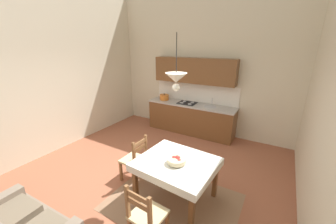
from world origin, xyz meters
TOP-DOWN VIEW (x-y plane):
  - ground_plane at (0.00, 0.00)m, footprint 5.86×6.29m
  - wall_back at (0.00, 2.90)m, footprint 5.86×0.12m
  - wall_left at (-2.69, 0.00)m, footprint 0.12×6.29m
  - area_rug at (0.80, -0.26)m, footprint 2.10×1.60m
  - kitchen_cabinetry at (-0.15, 2.57)m, footprint 2.62×0.63m
  - dining_table at (0.80, -0.16)m, footprint 1.31×1.14m
  - dining_chair_camera_side at (0.84, -1.06)m, footprint 0.45×0.45m
  - dining_chair_tv_side at (-0.14, -0.09)m, footprint 0.43×0.43m
  - fruit_bowl at (0.83, -0.22)m, footprint 0.30×0.30m
  - pendant_lamp at (0.76, -0.13)m, footprint 0.32×0.32m

SIDE VIEW (x-z plane):
  - ground_plane at x=0.00m, z-range -0.10..0.00m
  - area_rug at x=0.80m, z-range 0.00..0.01m
  - dining_chair_camera_side at x=0.84m, z-range -0.02..0.91m
  - dining_chair_tv_side at x=-0.14m, z-range -0.02..0.91m
  - dining_table at x=0.80m, z-range 0.25..1.00m
  - fruit_bowl at x=0.83m, z-range 0.75..0.87m
  - kitchen_cabinetry at x=-0.15m, z-range -0.24..1.96m
  - wall_back at x=0.00m, z-range 0.00..4.11m
  - wall_left at x=-2.69m, z-range 0.00..4.11m
  - pendant_lamp at x=0.76m, z-range 1.69..2.50m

